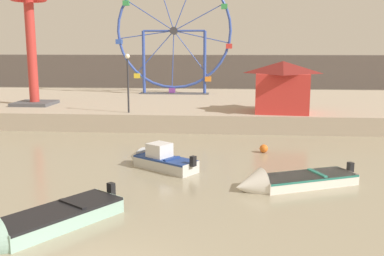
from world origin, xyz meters
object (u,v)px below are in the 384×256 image
at_px(motorboat_seafoam, 31,226).
at_px(promenade_lamp_near, 128,74).
at_px(ferris_wheel_blue_frame, 174,33).
at_px(mooring_buoy_orange, 264,149).
at_px(motorboat_pale_grey, 157,160).
at_px(motorboat_white_red_stripe, 284,182).
at_px(drop_tower_red_tower, 29,14).
at_px(carnival_booth_red_striped, 282,86).

bearing_deg(motorboat_seafoam, promenade_lamp_near, -142.57).
distance_m(ferris_wheel_blue_frame, mooring_buoy_orange, 20.46).
bearing_deg(motorboat_seafoam, motorboat_pale_grey, -163.54).
bearing_deg(motorboat_seafoam, motorboat_white_red_stripe, 157.43).
distance_m(motorboat_seafoam, motorboat_white_red_stripe, 9.51).
relative_size(drop_tower_red_tower, carnival_booth_red_striped, 3.68).
xyz_separation_m(motorboat_white_red_stripe, drop_tower_red_tower, (-16.79, 15.12, 7.57)).
bearing_deg(ferris_wheel_blue_frame, motorboat_white_red_stripe, -73.11).
bearing_deg(drop_tower_red_tower, promenade_lamp_near, -23.14).
xyz_separation_m(motorboat_pale_grey, mooring_buoy_orange, (5.13, 3.34, -0.15)).
bearing_deg(mooring_buoy_orange, carnival_booth_red_striped, 76.52).
xyz_separation_m(motorboat_white_red_stripe, mooring_buoy_orange, (-0.35, 5.87, -0.01)).
height_order(motorboat_seafoam, ferris_wheel_blue_frame, ferris_wheel_blue_frame).
relative_size(drop_tower_red_tower, mooring_buoy_orange, 33.87).
height_order(motorboat_seafoam, motorboat_pale_grey, motorboat_pale_grey).
distance_m(motorboat_seafoam, drop_tower_red_tower, 23.35).
bearing_deg(drop_tower_red_tower, motorboat_pale_grey, -48.04).
height_order(drop_tower_red_tower, promenade_lamp_near, drop_tower_red_tower).
bearing_deg(carnival_booth_red_striped, mooring_buoy_orange, -97.99).
height_order(motorboat_white_red_stripe, ferris_wheel_blue_frame, ferris_wheel_blue_frame).
relative_size(motorboat_seafoam, ferris_wheel_blue_frame, 0.46).
bearing_deg(promenade_lamp_near, carnival_booth_red_striped, 6.12).
bearing_deg(promenade_lamp_near, motorboat_pale_grey, -69.90).
bearing_deg(mooring_buoy_orange, motorboat_seafoam, -124.70).
height_order(motorboat_seafoam, mooring_buoy_orange, motorboat_seafoam).
xyz_separation_m(motorboat_seafoam, mooring_buoy_orange, (7.64, 11.03, -0.06)).
xyz_separation_m(drop_tower_red_tower, carnival_booth_red_striped, (18.11, -2.31, -4.87)).
height_order(motorboat_white_red_stripe, motorboat_pale_grey, motorboat_pale_grey).
relative_size(carnival_booth_red_striped, promenade_lamp_near, 1.05).
height_order(motorboat_white_red_stripe, drop_tower_red_tower, drop_tower_red_tower).
bearing_deg(carnival_booth_red_striped, motorboat_pale_grey, -117.96).
bearing_deg(motorboat_seafoam, mooring_buoy_orange, 179.86).
bearing_deg(drop_tower_red_tower, carnival_booth_red_striped, -7.28).
xyz_separation_m(motorboat_white_red_stripe, motorboat_pale_grey, (-5.47, 2.53, 0.14)).
xyz_separation_m(ferris_wheel_blue_frame, promenade_lamp_near, (-1.55, -12.28, -3.00)).
height_order(motorboat_seafoam, motorboat_white_red_stripe, motorboat_seafoam).
bearing_deg(carnival_booth_red_striped, drop_tower_red_tower, 178.21).
xyz_separation_m(motorboat_white_red_stripe, carnival_booth_red_striped, (1.31, 12.80, 2.70)).
relative_size(motorboat_seafoam, promenade_lamp_near, 1.31).
height_order(ferris_wheel_blue_frame, promenade_lamp_near, ferris_wheel_blue_frame).
relative_size(carnival_booth_red_striped, mooring_buoy_orange, 9.20).
xyz_separation_m(motorboat_seafoam, carnival_booth_red_striped, (9.30, 17.96, 2.66)).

